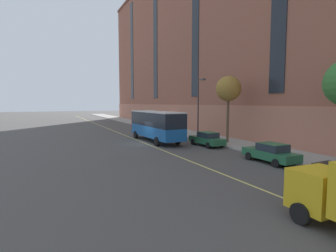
{
  "coord_description": "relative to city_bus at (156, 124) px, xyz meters",
  "views": [
    {
      "loc": [
        -10.85,
        -28.51,
        4.72
      ],
      "look_at": [
        3.34,
        1.31,
        1.8
      ],
      "focal_mm": 28.0,
      "sensor_mm": 36.0,
      "label": 1
    }
  ],
  "objects": [
    {
      "name": "ground_plane",
      "position": [
        -1.46,
        -0.85,
        -2.14
      ],
      "size": [
        260.0,
        260.0,
        0.0
      ],
      "primitive_type": "plane",
      "color": "#4C4947"
    },
    {
      "name": "sidewalk",
      "position": [
        7.51,
        2.15,
        -2.06
      ],
      "size": [
        5.1,
        160.0,
        0.15
      ],
      "primitive_type": "cube",
      "color": "#9E9B93",
      "rests_on": "ground"
    },
    {
      "name": "apartment_facade",
      "position": [
        16.05,
        -0.85,
        14.77
      ],
      "size": [
        15.2,
        110.0,
        33.86
      ],
      "color": "#935642",
      "rests_on": "ground"
    },
    {
      "name": "city_bus",
      "position": [
        0.0,
        0.0,
        0.0
      ],
      "size": [
        3.02,
        10.77,
        3.7
      ],
      "color": "#19569E",
      "rests_on": "ground"
    },
    {
      "name": "parked_car_green_0",
      "position": [
        3.79,
        -14.42,
        -1.35
      ],
      "size": [
        2.03,
        4.6,
        1.56
      ],
      "color": "#23603D",
      "rests_on": "ground"
    },
    {
      "name": "parked_car_darkgray_2",
      "position": [
        3.75,
        7.94,
        -1.36
      ],
      "size": [
        2.03,
        4.31,
        1.56
      ],
      "color": "#4C4C51",
      "rests_on": "ground"
    },
    {
      "name": "parked_car_green_3",
      "position": [
        3.77,
        -5.54,
        -1.35
      ],
      "size": [
        2.07,
        4.67,
        1.56
      ],
      "color": "#23603D",
      "rests_on": "ground"
    },
    {
      "name": "parked_car_red_4",
      "position": [
        3.71,
        16.65,
        -1.36
      ],
      "size": [
        2.0,
        4.47,
        1.56
      ],
      "color": "#B21E19",
      "rests_on": "ground"
    },
    {
      "name": "street_tree_mid_block",
      "position": [
        6.93,
        -5.05,
        4.15
      ],
      "size": [
        2.88,
        2.88,
        7.64
      ],
      "color": "brown",
      "rests_on": "sidewalk"
    },
    {
      "name": "street_lamp",
      "position": [
        5.56,
        -0.99,
        2.61
      ],
      "size": [
        0.36,
        1.48,
        7.6
      ],
      "color": "#2D2D30",
      "rests_on": "sidewalk"
    },
    {
      "name": "lane_centerline",
      "position": [
        -1.7,
        2.15,
        -2.13
      ],
      "size": [
        0.16,
        140.0,
        0.01
      ],
      "primitive_type": "cube",
      "color": "#E0D66B",
      "rests_on": "ground"
    }
  ]
}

